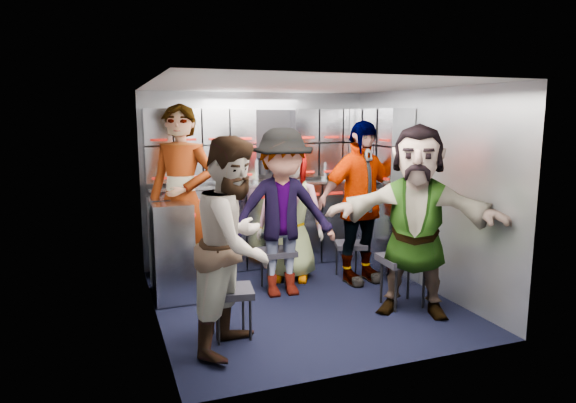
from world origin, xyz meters
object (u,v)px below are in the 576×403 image
object	(u,v)px
jump_seat_near_left	(231,294)
attendant_arc_e	(416,221)
jump_seat_mid_right	(351,247)
jump_seat_center	(285,243)
attendant_arc_a	(235,245)
attendant_standing	(182,200)
attendant_arc_b	(282,213)
attendant_arc_d	(359,203)
attendant_arc_c	(291,213)
jump_seat_mid_left	(277,254)
jump_seat_near_right	(403,262)

from	to	relation	value
jump_seat_near_left	attendant_arc_e	xyz separation A→B (m)	(1.73, -0.04, 0.50)
jump_seat_mid_right	attendant_arc_e	distance (m)	1.27
jump_seat_center	attendant_arc_a	distance (m)	1.99
attendant_arc_e	jump_seat_near_left	bearing A→B (deg)	-146.26
attendant_standing	attendant_arc_b	size ratio (longest dim) A/B	1.14
attendant_arc_a	jump_seat_mid_right	bearing A→B (deg)	-14.93
jump_seat_near_left	attendant_arc_d	bearing A→B (deg)	29.32
attendant_standing	attendant_arc_c	size ratio (longest dim) A/B	1.29
jump_seat_near_left	jump_seat_mid_left	world-z (taller)	jump_seat_mid_left
jump_seat_mid_right	jump_seat_near_right	xyz separation A→B (m)	(0.06, -0.98, 0.08)
jump_seat_near_left	attendant_arc_c	size ratio (longest dim) A/B	0.28
jump_seat_near_left	jump_seat_near_right	bearing A→B (deg)	4.56
jump_seat_near_right	attendant_arc_a	xyz separation A→B (m)	(-1.73, -0.32, 0.40)
jump_seat_near_left	attendant_arc_a	bearing A→B (deg)	-90.00
attendant_standing	attendant_arc_c	xyz separation A→B (m)	(1.19, 0.03, -0.22)
jump_seat_near_left	attendant_standing	distance (m)	1.40
jump_seat_mid_right	attendant_arc_b	distance (m)	1.08
attendant_arc_d	attendant_arc_b	bearing A→B (deg)	176.84
jump_seat_near_right	attendant_arc_e	size ratio (longest dim) A/B	0.28
attendant_arc_a	jump_seat_near_left	bearing A→B (deg)	37.21
jump_seat_mid_left	attendant_standing	xyz separation A→B (m)	(-0.94, 0.24, 0.59)
attendant_arc_a	attendant_arc_e	distance (m)	1.74
jump_seat_center	attendant_arc_d	world-z (taller)	attendant_arc_d
attendant_arc_a	attendant_arc_b	distance (m)	1.26
attendant_arc_a	attendant_arc_d	xyz separation A→B (m)	(1.67, 1.12, 0.05)
attendant_arc_e	attendant_arc_c	bearing A→B (deg)	153.81
jump_seat_mid_left	attendant_arc_c	world-z (taller)	attendant_arc_c
jump_seat_center	jump_seat_near_right	bearing A→B (deg)	-61.32
attendant_arc_a	attendant_arc_e	world-z (taller)	attendant_arc_e
jump_seat_mid_left	attendant_standing	distance (m)	1.14
jump_seat_mid_right	attendant_standing	world-z (taller)	attendant_standing
attendant_standing	attendant_arc_d	world-z (taller)	attendant_standing
jump_seat_center	jump_seat_mid_right	distance (m)	0.75
jump_seat_mid_right	jump_seat_near_right	size ratio (longest dim) A/B	0.86
jump_seat_mid_right	attendant_arc_c	world-z (taller)	attendant_arc_c
jump_seat_center	attendant_arc_e	size ratio (longest dim) A/B	0.23
jump_seat_near_right	attendant_arc_e	xyz separation A→B (m)	(0.00, -0.18, 0.44)
jump_seat_near_left	attendant_arc_c	xyz separation A→B (m)	(1.00, 1.29, 0.38)
jump_seat_near_left	jump_seat_mid_right	xyz separation A→B (m)	(1.67, 1.12, -0.02)
jump_seat_near_right	attendant_arc_c	world-z (taller)	attendant_arc_c
attendant_arc_b	attendant_arc_a	bearing A→B (deg)	-122.21
attendant_arc_e	attendant_arc_b	bearing A→B (deg)	173.23
attendant_arc_c	attendant_arc_d	xyz separation A→B (m)	(0.67, -0.35, 0.13)
jump_seat_near_right	attendant_standing	bearing A→B (deg)	149.74
jump_seat_mid_right	attendant_arc_b	xyz separation A→B (m)	(-0.92, -0.28, 0.50)
jump_seat_mid_left	attendant_arc_d	distance (m)	1.06
attendant_arc_a	attendant_arc_c	xyz separation A→B (m)	(1.00, 1.47, -0.09)
attendant_arc_a	attendant_arc_d	size ratio (longest dim) A/B	0.95
jump_seat_near_right	attendant_arc_d	world-z (taller)	attendant_arc_d
attendant_standing	attendant_arc_a	bearing A→B (deg)	-47.86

